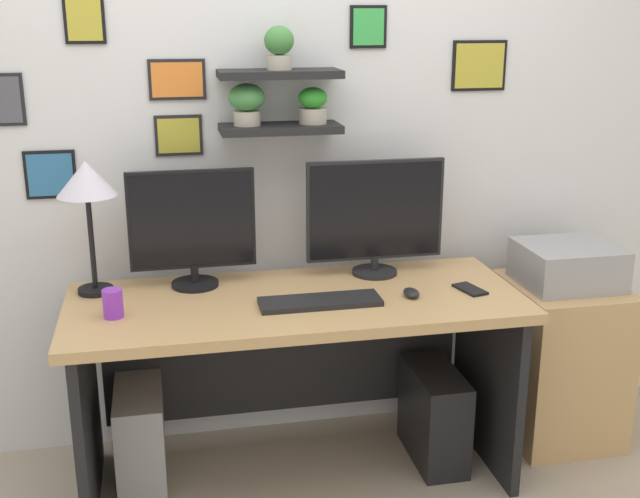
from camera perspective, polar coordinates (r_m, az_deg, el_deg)
The scene contains 14 objects.
ground_plane at distance 3.27m, azimuth -1.60°, elevation -15.96°, with size 8.00×8.00×0.00m, color tan.
back_wall_assembly at distance 3.20m, azimuth -3.27°, elevation 9.37°, with size 4.40×0.24×2.70m.
desk at distance 3.06m, azimuth -1.87°, elevation -6.83°, with size 1.67×0.68×0.75m.
monitor_left at distance 3.03m, azimuth -9.17°, elevation 1.62°, with size 0.48×0.18×0.45m.
monitor_right at distance 3.13m, azimuth 3.99°, elevation 2.42°, with size 0.55×0.18×0.46m.
keyboard at distance 2.86m, azimuth 0.00°, elevation -3.80°, with size 0.44×0.14×0.02m, color black.
computer_mouse at distance 2.95m, azimuth 6.58°, elevation -3.15°, with size 0.06×0.09×0.03m, color black.
desk_lamp at distance 2.99m, azimuth -16.42°, elevation 4.37°, with size 0.22×0.22×0.50m.
cell_phone at distance 3.05m, azimuth 10.73°, elevation -2.86°, with size 0.07×0.14×0.01m, color black.
pen_cup at distance 2.82m, azimuth -14.67°, elevation -3.81°, with size 0.07×0.07×0.10m, color purple.
drawer_cabinet at distance 3.56m, azimuth 16.77°, elevation -7.61°, with size 0.44×0.50×0.68m, color tan.
printer at distance 3.41m, azimuth 17.37°, elevation -1.10°, with size 0.38×0.34×0.17m, color #9E9EA3.
computer_tower_left at distance 3.23m, azimuth -12.77°, elevation -12.90°, with size 0.18×0.40×0.38m, color #99999E.
computer_tower_right at distance 3.32m, azimuth 8.19°, elevation -11.70°, with size 0.18×0.40×0.39m, color black.
Camera 1 is at (-0.47, -2.70, 1.77)m, focal length 44.52 mm.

